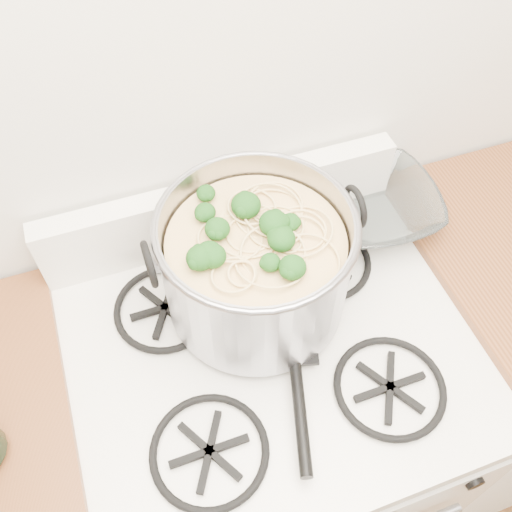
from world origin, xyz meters
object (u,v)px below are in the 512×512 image
at_px(gas_range, 269,435).
at_px(glass_bowl, 371,211).
at_px(stock_pot, 256,265).
at_px(spatula, 292,337).

xyz_separation_m(gas_range, glass_bowl, (0.32, 0.23, 0.50)).
height_order(gas_range, glass_bowl, glass_bowl).
bearing_deg(stock_pot, glass_bowl, 20.82).
bearing_deg(glass_bowl, spatula, -140.48).
height_order(spatula, glass_bowl, glass_bowl).
distance_m(gas_range, glass_bowl, 0.64).
xyz_separation_m(stock_pot, glass_bowl, (0.31, 0.12, -0.10)).
relative_size(gas_range, stock_pot, 2.41).
relative_size(stock_pot, spatula, 1.24).
bearing_deg(spatula, gas_range, -167.90).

